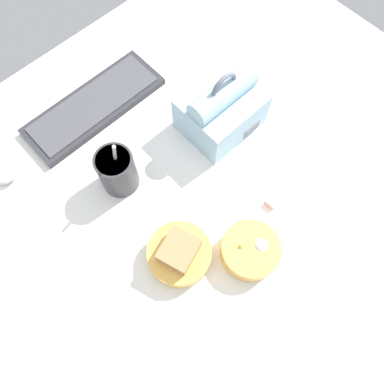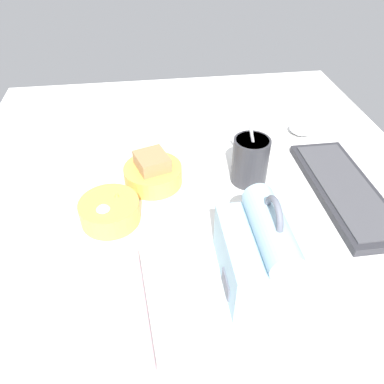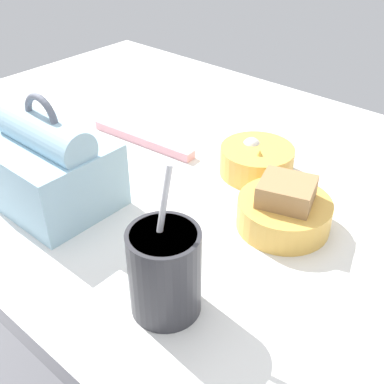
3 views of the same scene
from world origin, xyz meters
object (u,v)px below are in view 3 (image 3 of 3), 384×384
at_px(chopstick_case, 143,139).
at_px(lunch_bag, 51,167).
at_px(bento_bowl_snacks, 257,160).
at_px(bento_bowl_sandwich, 284,210).
at_px(soup_cup, 165,270).

bearing_deg(chopstick_case, lunch_bag, 99.99).
height_order(lunch_bag, bento_bowl_snacks, lunch_bag).
bearing_deg(bento_bowl_sandwich, chopstick_case, -7.43).
relative_size(soup_cup, chopstick_case, 0.81).
bearing_deg(chopstick_case, bento_bowl_snacks, -167.03).
relative_size(bento_bowl_sandwich, bento_bowl_snacks, 1.09).
xyz_separation_m(soup_cup, chopstick_case, (0.31, -0.26, -0.05)).
bearing_deg(soup_cup, lunch_bag, -9.03).
xyz_separation_m(bento_bowl_sandwich, chopstick_case, (0.33, -0.04, -0.02)).
bearing_deg(chopstick_case, soup_cup, 139.77).
bearing_deg(bento_bowl_sandwich, soup_cup, 84.66).
height_order(lunch_bag, bento_bowl_sandwich, lunch_bag).
relative_size(bento_bowl_snacks, chopstick_case, 0.54).
height_order(soup_cup, bento_bowl_snacks, soup_cup).
bearing_deg(bento_bowl_snacks, lunch_bag, 56.21).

